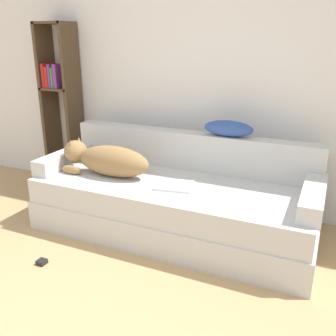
{
  "coord_description": "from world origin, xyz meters",
  "views": [
    {
      "loc": [
        1.3,
        -0.77,
        1.53
      ],
      "look_at": [
        0.19,
        1.69,
        0.59
      ],
      "focal_mm": 40.0,
      "sensor_mm": 36.0,
      "label": 1
    }
  ],
  "objects": [
    {
      "name": "bookshelf",
      "position": [
        -1.31,
        2.31,
        0.95
      ],
      "size": [
        0.35,
        0.26,
        1.68
      ],
      "color": "#4C3823",
      "rests_on": "ground_plane"
    },
    {
      "name": "couch_arm_left",
      "position": [
        -0.86,
        1.78,
        0.51
      ],
      "size": [
        0.15,
        0.71,
        0.13
      ],
      "color": "silver",
      "rests_on": "couch"
    },
    {
      "name": "power_adapter",
      "position": [
        -0.47,
        0.97,
        0.02
      ],
      "size": [
        0.06,
        0.06,
        0.03
      ],
      "color": "black",
      "rests_on": "ground_plane"
    },
    {
      "name": "couch",
      "position": [
        0.19,
        1.79,
        0.22
      ],
      "size": [
        2.25,
        0.9,
        0.44
      ],
      "color": "silver",
      "rests_on": "ground_plane"
    },
    {
      "name": "laptop",
      "position": [
        0.24,
        1.71,
        0.45
      ],
      "size": [
        0.32,
        0.29,
        0.02
      ],
      "rotation": [
        0.0,
        0.0,
        0.19
      ],
      "color": "silver",
      "rests_on": "couch"
    },
    {
      "name": "dog",
      "position": [
        -0.39,
        1.72,
        0.58
      ],
      "size": [
        0.8,
        0.27,
        0.28
      ],
      "color": "olive",
      "rests_on": "couch"
    },
    {
      "name": "couch_arm_right",
      "position": [
        1.24,
        1.78,
        0.51
      ],
      "size": [
        0.15,
        0.71,
        0.13
      ],
      "color": "silver",
      "rests_on": "couch"
    },
    {
      "name": "throw_pillow",
      "position": [
        0.52,
        2.17,
        0.83
      ],
      "size": [
        0.41,
        0.16,
        0.13
      ],
      "color": "#335199",
      "rests_on": "couch_backrest"
    },
    {
      "name": "wall_back",
      "position": [
        0.0,
        2.5,
        1.35
      ],
      "size": [
        8.03,
        0.06,
        2.7
      ],
      "color": "white",
      "rests_on": "ground_plane"
    },
    {
      "name": "couch_backrest",
      "position": [
        0.19,
        2.17,
        0.6
      ],
      "size": [
        2.21,
        0.15,
        0.32
      ],
      "color": "silver",
      "rests_on": "couch"
    }
  ]
}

